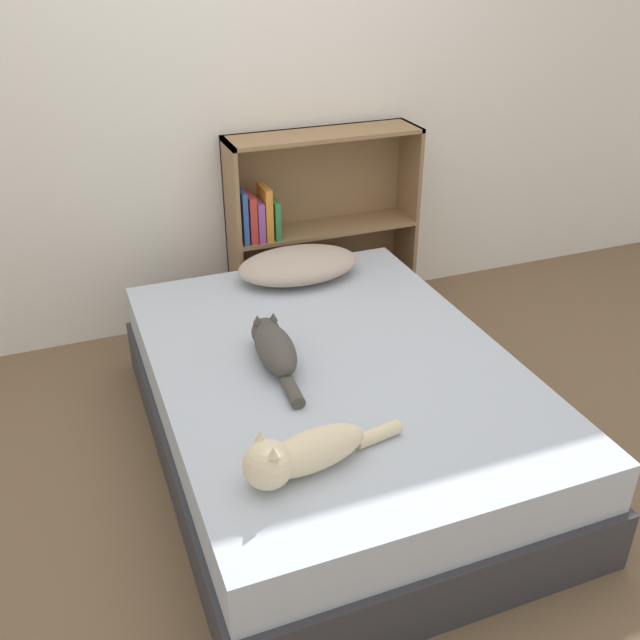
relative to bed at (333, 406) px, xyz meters
The scene contains 7 objects.
ground_plane 0.21m from the bed, ahead, with size 8.00×8.00×0.00m, color brown.
wall_back 1.65m from the bed, 90.00° to the left, with size 8.00×0.06×2.50m.
bed is the anchor object (origin of this frame).
pillow 0.79m from the bed, 80.69° to the left, with size 0.57×0.35×0.13m.
cat_light 0.70m from the bed, 121.13° to the right, with size 0.55×0.20×0.17m.
cat_dark 0.36m from the bed, 162.18° to the left, with size 0.16×0.51×0.14m.
bookshelf 1.24m from the bed, 72.83° to the left, with size 0.98×0.26×0.99m.
Camera 1 is at (-0.88, -2.12, 1.87)m, focal length 40.00 mm.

